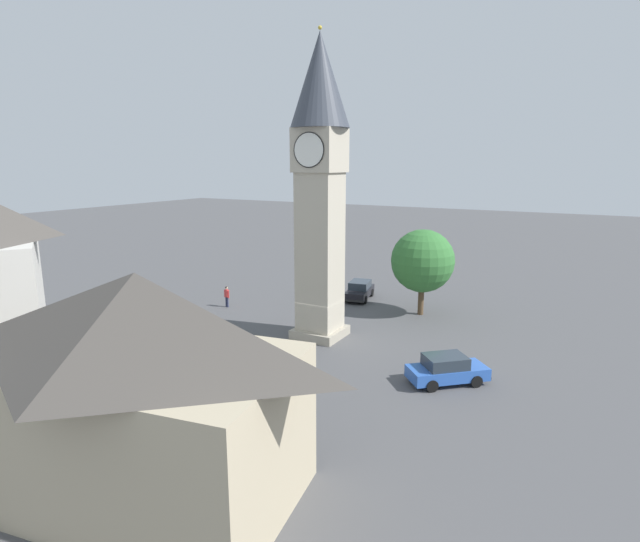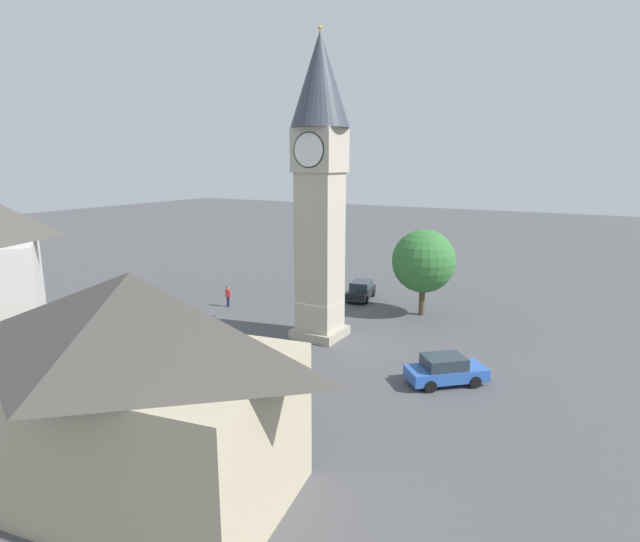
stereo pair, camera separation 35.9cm
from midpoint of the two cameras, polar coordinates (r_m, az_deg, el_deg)
The scene contains 8 objects.
ground_plane at distance 33.98m, azimuth -0.31°, elevation -7.37°, with size 200.00×200.00×0.00m, color #4C4C4F.
clock_tower at distance 32.04m, azimuth -0.33°, elevation 11.90°, with size 3.66×3.66×19.22m.
car_blue_kerb at distance 27.65m, azimuth 13.73°, elevation -10.72°, with size 4.20×4.01×1.53m.
car_silver_kerb at distance 42.96m, azimuth 4.24°, elevation -2.17°, with size 2.43×4.37×1.53m.
car_red_corner at distance 33.59m, azimuth -13.73°, elevation -6.59°, with size 3.30×4.45×1.53m.
pedestrian at distance 41.13m, azimuth -10.71°, elevation -2.64°, with size 0.55×0.28×1.69m.
tree at distance 38.48m, azimuth 11.22°, elevation 1.11°, with size 4.72×4.72×6.52m.
building_shop_left at distance 18.27m, azimuth -19.85°, elevation -12.13°, with size 11.38×8.14×7.92m.
Camera 1 is at (15.48, -28.05, 11.32)m, focal length 28.41 mm.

